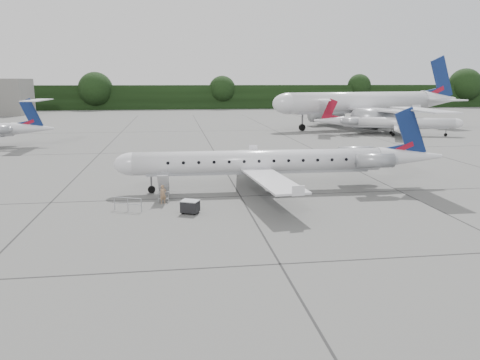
{
  "coord_description": "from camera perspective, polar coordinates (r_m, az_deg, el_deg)",
  "views": [
    {
      "loc": [
        -8.97,
        -31.92,
        9.39
      ],
      "look_at": [
        -4.32,
        1.13,
        2.3
      ],
      "focal_mm": 35.0,
      "sensor_mm": 36.0,
      "label": 1
    }
  ],
  "objects": [
    {
      "name": "safety_railing",
      "position": [
        35.35,
        -13.52,
        -2.91
      ],
      "size": [
        2.05,
        0.95,
        1.0
      ],
      "primitive_type": null,
      "rotation": [
        0.0,
        0.0,
        -0.41
      ],
      "color": "#999CA1",
      "rests_on": "ground"
    },
    {
      "name": "passenger",
      "position": [
        36.87,
        -9.36,
        -1.73
      ],
      "size": [
        0.64,
        0.54,
        1.49
      ],
      "primitive_type": "imported",
      "rotation": [
        0.0,
        0.0,
        0.41
      ],
      "color": "#957151",
      "rests_on": "ground"
    },
    {
      "name": "airstair",
      "position": [
        38.14,
        -9.3,
        -0.71
      ],
      "size": [
        0.9,
        2.48,
        2.21
      ],
      "primitive_type": null,
      "rotation": [
        0.0,
        0.0,
        -0.02
      ],
      "color": "silver",
      "rests_on": "ground"
    },
    {
      "name": "baggage_cart",
      "position": [
        33.95,
        -6.1,
        -3.23
      ],
      "size": [
        1.48,
        1.37,
        1.03
      ],
      "primitive_type": null,
      "rotation": [
        0.0,
        0.0,
        -0.44
      ],
      "color": "black",
      "rests_on": "ground"
    },
    {
      "name": "bg_narrowbody",
      "position": [
        97.33,
        14.39,
        10.34
      ],
      "size": [
        45.61,
        37.1,
        14.44
      ],
      "primitive_type": null,
      "rotation": [
        0.0,
        0.0,
        0.22
      ],
      "color": "silver",
      "rests_on": "ground"
    },
    {
      "name": "ground",
      "position": [
        34.46,
        7.41,
        -3.92
      ],
      "size": [
        320.0,
        320.0,
        0.0
      ],
      "primitive_type": "plane",
      "color": "slate",
      "rests_on": "ground"
    },
    {
      "name": "bg_regional_right",
      "position": [
        86.84,
        18.75,
        7.23
      ],
      "size": [
        28.13,
        23.88,
        6.28
      ],
      "primitive_type": null,
      "rotation": [
        0.0,
        0.0,
        2.82
      ],
      "color": "silver",
      "rests_on": "ground"
    },
    {
      "name": "main_regional_jet",
      "position": [
        40.41,
        2.34,
        3.64
      ],
      "size": [
        27.9,
        20.34,
        7.06
      ],
      "primitive_type": null,
      "rotation": [
        0.0,
        0.0,
        -0.02
      ],
      "color": "silver",
      "rests_on": "ground"
    },
    {
      "name": "treeline",
      "position": [
        162.26,
        -4.91,
        10.04
      ],
      "size": [
        260.0,
        4.0,
        8.0
      ],
      "primitive_type": "cube",
      "color": "black",
      "rests_on": "ground"
    }
  ]
}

